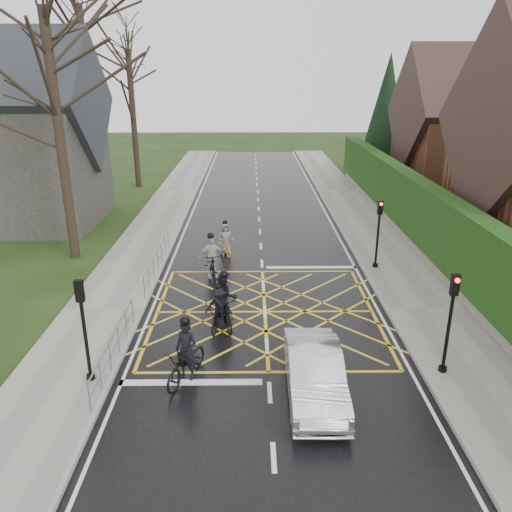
{
  "coord_description": "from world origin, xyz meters",
  "views": [
    {
      "loc": [
        -0.51,
        -16.72,
        8.37
      ],
      "look_at": [
        -0.3,
        2.51,
        1.3
      ],
      "focal_mm": 35.0,
      "sensor_mm": 36.0,
      "label": 1
    }
  ],
  "objects_px": {
    "cyclist_rear": "(186,360)",
    "car": "(315,373)",
    "cyclist_lead": "(225,242)",
    "cyclist_front": "(211,262)",
    "cyclist_back": "(225,306)",
    "cyclist_mid": "(219,312)"
  },
  "relations": [
    {
      "from": "cyclist_lead",
      "to": "car",
      "type": "xyz_separation_m",
      "value": [
        2.97,
        -11.49,
        0.1
      ]
    },
    {
      "from": "cyclist_rear",
      "to": "cyclist_front",
      "type": "relative_size",
      "value": 1.03
    },
    {
      "from": "cyclist_rear",
      "to": "car",
      "type": "relative_size",
      "value": 0.52
    },
    {
      "from": "cyclist_mid",
      "to": "car",
      "type": "bearing_deg",
      "value": -42.66
    },
    {
      "from": "cyclist_rear",
      "to": "cyclist_lead",
      "type": "bearing_deg",
      "value": 109.99
    },
    {
      "from": "cyclist_back",
      "to": "cyclist_front",
      "type": "bearing_deg",
      "value": 84.15
    },
    {
      "from": "cyclist_lead",
      "to": "car",
      "type": "distance_m",
      "value": 11.87
    },
    {
      "from": "cyclist_mid",
      "to": "cyclist_rear",
      "type": "bearing_deg",
      "value": -91.6
    },
    {
      "from": "cyclist_lead",
      "to": "cyclist_mid",
      "type": "bearing_deg",
      "value": -107.41
    },
    {
      "from": "cyclist_back",
      "to": "cyclist_lead",
      "type": "distance_m",
      "value": 7.47
    },
    {
      "from": "cyclist_lead",
      "to": "car",
      "type": "height_order",
      "value": "cyclist_lead"
    },
    {
      "from": "cyclist_front",
      "to": "car",
      "type": "height_order",
      "value": "cyclist_front"
    },
    {
      "from": "cyclist_rear",
      "to": "car",
      "type": "xyz_separation_m",
      "value": [
        3.59,
        -0.79,
        0.04
      ]
    },
    {
      "from": "cyclist_rear",
      "to": "cyclist_front",
      "type": "xyz_separation_m",
      "value": [
        0.15,
        7.65,
        0.1
      ]
    },
    {
      "from": "cyclist_back",
      "to": "cyclist_lead",
      "type": "relative_size",
      "value": 1.16
    },
    {
      "from": "cyclist_lead",
      "to": "car",
      "type": "bearing_deg",
      "value": -93.86
    },
    {
      "from": "cyclist_front",
      "to": "cyclist_lead",
      "type": "distance_m",
      "value": 3.09
    },
    {
      "from": "cyclist_back",
      "to": "cyclist_mid",
      "type": "distance_m",
      "value": 0.28
    },
    {
      "from": "cyclist_lead",
      "to": "car",
      "type": "relative_size",
      "value": 0.44
    },
    {
      "from": "cyclist_rear",
      "to": "car",
      "type": "height_order",
      "value": "cyclist_rear"
    },
    {
      "from": "cyclist_rear",
      "to": "cyclist_lead",
      "type": "height_order",
      "value": "cyclist_rear"
    },
    {
      "from": "cyclist_mid",
      "to": "car",
      "type": "xyz_separation_m",
      "value": [
        2.85,
        -3.95,
        0.09
      ]
    }
  ]
}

